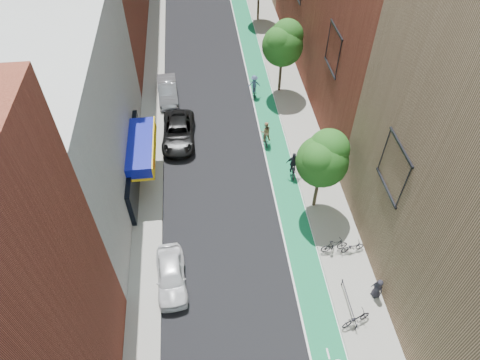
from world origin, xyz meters
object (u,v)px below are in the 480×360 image
object	(u,v)px
parked_car_silver	(168,91)
pedestrian	(378,288)
parked_car_white	(171,276)
parked_car_black	(178,133)
cyclist_lane_near	(266,134)
cyclist_lane_far	(254,87)
cyclist_lane_mid	(293,167)

from	to	relation	value
parked_car_silver	pedestrian	xyz separation A→B (m)	(12.18, -21.31, 0.14)
parked_car_white	parked_car_black	xyz separation A→B (m)	(0.63, 13.11, 0.02)
cyclist_lane_near	cyclist_lane_far	xyz separation A→B (m)	(-0.00, 6.67, -0.02)
cyclist_lane_near	cyclist_lane_far	size ratio (longest dim) A/B	1.03
parked_car_white	cyclist_lane_far	xyz separation A→B (m)	(7.55, 18.54, 0.19)
pedestrian	cyclist_lane_mid	bearing A→B (deg)	173.59
parked_car_white	pedestrian	distance (m)	12.15
cyclist_lane_mid	pedestrian	distance (m)	10.79
cyclist_lane_near	parked_car_white	bearing A→B (deg)	54.38
cyclist_lane_mid	parked_car_silver	bearing A→B (deg)	-41.56
parked_car_black	cyclist_lane_mid	size ratio (longest dim) A/B	2.53
parked_car_black	cyclist_lane_mid	xyz separation A→B (m)	(8.42, -5.02, 0.13)
cyclist_lane_mid	cyclist_lane_far	bearing A→B (deg)	-73.85
cyclist_lane_mid	cyclist_lane_near	bearing A→B (deg)	-60.37
cyclist_lane_near	pedestrian	world-z (taller)	cyclist_lane_near
cyclist_lane_mid	pedestrian	bearing A→B (deg)	113.47
cyclist_lane_mid	pedestrian	world-z (taller)	cyclist_lane_mid
parked_car_black	cyclist_lane_near	bearing A→B (deg)	-8.04
cyclist_lane_far	pedestrian	distance (m)	21.31
parked_car_silver	pedestrian	size ratio (longest dim) A/B	3.09
cyclist_lane_near	pedestrian	size ratio (longest dim) A/B	1.38
cyclist_lane_far	pedestrian	xyz separation A→B (m)	(4.38, -20.85, -0.01)
parked_car_silver	parked_car_black	bearing A→B (deg)	-85.05
parked_car_black	cyclist_lane_far	world-z (taller)	cyclist_lane_far
parked_car_white	cyclist_lane_mid	world-z (taller)	cyclist_lane_mid
parked_car_silver	cyclist_lane_far	size ratio (longest dim) A/B	2.31
cyclist_lane_near	cyclist_lane_mid	world-z (taller)	cyclist_lane_mid
parked_car_silver	cyclist_lane_mid	bearing A→B (deg)	-53.08
parked_car_white	cyclist_lane_far	size ratio (longest dim) A/B	2.12
parked_car_silver	cyclist_lane_near	bearing A→B (deg)	-45.95
cyclist_lane_near	cyclist_lane_mid	distance (m)	4.07
parked_car_white	pedestrian	world-z (taller)	pedestrian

